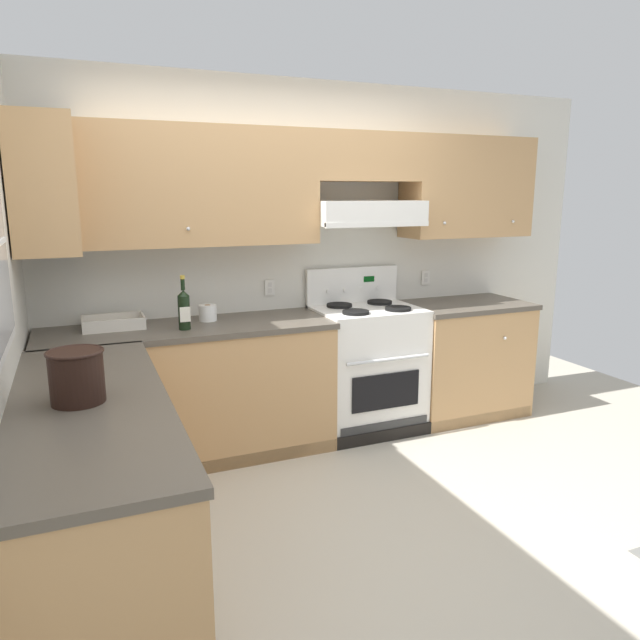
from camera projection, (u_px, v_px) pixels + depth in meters
name	position (u px, v px, depth m)	size (l,w,h in m)	color
ground_plane	(353.00, 531.00, 3.13)	(7.04, 7.04, 0.00)	#B2AA99
wall_back	(315.00, 232.00, 4.35)	(4.68, 0.57, 2.55)	silver
counter_back_run	(296.00, 380.00, 4.21)	(3.60, 0.65, 0.91)	tan
counter_left_run	(98.00, 499.00, 2.57)	(0.63, 1.91, 0.91)	tan
stove	(367.00, 367.00, 4.43)	(0.76, 0.62, 1.20)	white
wine_bottle	(184.00, 308.00, 3.72)	(0.07, 0.08, 0.35)	black
bowl	(113.00, 324.00, 3.77)	(0.38, 0.25, 0.08)	beige
bucket	(77.00, 375.00, 2.41)	(0.23, 0.23, 0.22)	black
paper_towel_roll	(208.00, 313.00, 3.99)	(0.12, 0.12, 0.11)	white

